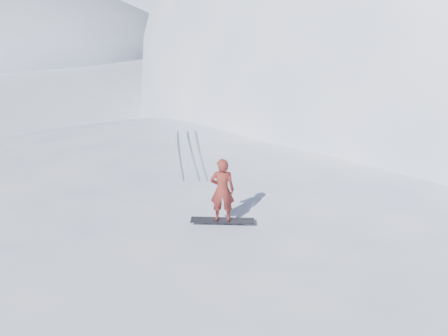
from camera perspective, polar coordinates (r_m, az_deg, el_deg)
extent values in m
plane|color=white|center=(13.47, 1.15, -14.38)|extent=(400.00, 400.00, 0.00)
ellipsoid|color=white|center=(16.02, 5.04, -8.13)|extent=(36.00, 28.00, 4.80)
ellipsoid|color=white|center=(33.38, 19.61, 6.55)|extent=(28.00, 24.00, 18.00)
ellipsoid|color=white|center=(127.68, -16.60, 17.09)|extent=(140.00, 90.00, 36.00)
ellipsoid|color=white|center=(12.63, -18.60, -18.52)|extent=(6.00, 5.40, 0.80)
ellipsoid|color=white|center=(18.80, -4.50, -3.41)|extent=(7.00, 6.30, 1.00)
ellipsoid|color=white|center=(18.19, 24.27, -6.30)|extent=(4.00, 3.60, 0.60)
cube|color=black|center=(11.54, -0.22, -6.85)|extent=(1.67, 0.32, 0.03)
imported|color=maroon|center=(11.16, -0.23, -2.91)|extent=(0.63, 0.41, 1.71)
cube|color=silver|center=(16.86, -6.11, 2.41)|extent=(1.23, 5.90, 0.04)
cube|color=silver|center=(16.79, -4.48, 2.39)|extent=(1.28, 5.89, 0.04)
cube|color=silver|center=(16.76, -3.40, 2.38)|extent=(1.16, 5.91, 0.04)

